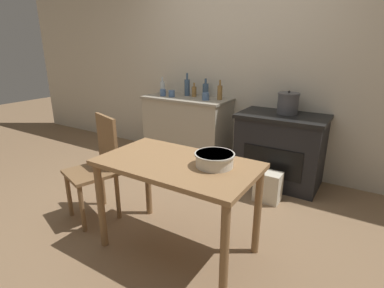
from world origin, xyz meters
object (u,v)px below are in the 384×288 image
at_px(bottle_far_left, 220,92).
at_px(cup_mid_right, 206,96).
at_px(cup_center_right, 163,93).
at_px(cup_right, 172,94).
at_px(stock_pot, 288,103).
at_px(bottle_left, 206,90).
at_px(bottle_center_left, 194,91).
at_px(stove, 280,149).
at_px(chair, 98,165).
at_px(flour_sack, 268,187).
at_px(mixing_bowl_large, 215,159).
at_px(bottle_center, 187,87).
at_px(work_table, 177,176).
at_px(bottle_mid_left, 163,87).

height_order(bottle_far_left, cup_mid_right, bottle_far_left).
xyz_separation_m(cup_center_right, cup_right, (0.15, -0.00, -0.00)).
bearing_deg(stock_pot, bottle_left, 174.68).
bearing_deg(bottle_center_left, bottle_far_left, -3.39).
distance_m(stove, chair, 1.99).
distance_m(flour_sack, bottle_center_left, 1.60).
distance_m(mixing_bowl_large, bottle_center, 2.12).
bearing_deg(mixing_bowl_large, cup_right, 133.97).
distance_m(chair, stock_pot, 2.10).
bearing_deg(cup_center_right, stove, 2.48).
height_order(mixing_bowl_large, cup_center_right, cup_center_right).
bearing_deg(mixing_bowl_large, work_table, -164.60).
height_order(bottle_far_left, cup_center_right, bottle_far_left).
xyz_separation_m(bottle_center_left, cup_center_right, (-0.38, -0.17, -0.03)).
relative_size(stock_pot, bottle_center, 0.85).
height_order(mixing_bowl_large, bottle_mid_left, bottle_mid_left).
height_order(stove, work_table, stove).
xyz_separation_m(stove, chair, (-1.21, -1.58, 0.10)).
distance_m(work_table, cup_mid_right, 1.73).
distance_m(stove, cup_center_right, 1.68).
distance_m(mixing_bowl_large, cup_center_right, 2.15).
relative_size(bottle_far_left, bottle_left, 1.03).
bearing_deg(bottle_mid_left, mixing_bowl_large, -44.00).
xyz_separation_m(flour_sack, cup_right, (-1.50, 0.42, 0.77)).
distance_m(chair, bottle_center, 1.77).
xyz_separation_m(bottle_center_left, cup_right, (-0.24, -0.17, -0.03)).
bearing_deg(bottle_left, stove, -9.28).
relative_size(bottle_center_left, bottle_center, 0.61).
relative_size(bottle_far_left, bottle_mid_left, 1.05).
bearing_deg(stove, stock_pot, 75.98).
relative_size(stove, work_table, 0.82).
bearing_deg(cup_mid_right, bottle_center_left, 151.16).
distance_m(chair, mixing_bowl_large, 1.21).
xyz_separation_m(stove, bottle_far_left, (-0.83, 0.08, 0.57)).
relative_size(stock_pot, bottle_left, 1.08).
height_order(stock_pot, bottle_mid_left, bottle_mid_left).
height_order(mixing_bowl_large, bottle_center, bottle_center).
bearing_deg(bottle_left, bottle_center_left, -148.81).
height_order(stove, cup_right, cup_right).
xyz_separation_m(bottle_far_left, cup_right, (-0.63, -0.15, -0.05)).
xyz_separation_m(mixing_bowl_large, bottle_center_left, (-1.18, 1.64, 0.16)).
bearing_deg(stock_pot, bottle_far_left, 179.87).
xyz_separation_m(stock_pot, bottle_mid_left, (-1.74, 0.01, 0.05)).
xyz_separation_m(bottle_far_left, bottle_center_left, (-0.39, 0.02, -0.02)).
distance_m(mixing_bowl_large, cup_mid_right, 1.76).
bearing_deg(bottle_center, stove, -5.04).
relative_size(stove, mixing_bowl_large, 3.39).
bearing_deg(mixing_bowl_large, bottle_far_left, 115.98).
height_order(work_table, cup_mid_right, cup_mid_right).
bearing_deg(mixing_bowl_large, cup_mid_right, 121.57).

